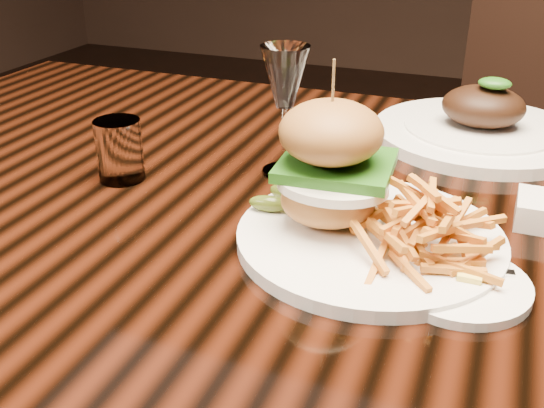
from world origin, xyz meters
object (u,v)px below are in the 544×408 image
(wine_glass, at_px, (285,82))
(far_dish, at_px, (480,128))
(dining_table, at_px, (337,252))
(burger_plate, at_px, (367,201))
(chair_far, at_px, (526,144))

(wine_glass, bearing_deg, far_dish, 43.90)
(dining_table, relative_size, wine_glass, 9.35)
(burger_plate, relative_size, wine_glass, 1.68)
(dining_table, height_order, far_dish, far_dish)
(dining_table, relative_size, chair_far, 1.68)
(wine_glass, bearing_deg, dining_table, -30.18)
(wine_glass, relative_size, chair_far, 0.18)
(wine_glass, height_order, far_dish, wine_glass)
(burger_plate, height_order, far_dish, burger_plate)
(burger_plate, bearing_deg, far_dish, 84.69)
(burger_plate, xyz_separation_m, far_dish, (0.09, 0.37, -0.03))
(dining_table, distance_m, wine_glass, 0.23)
(burger_plate, distance_m, wine_glass, 0.22)
(burger_plate, height_order, wine_glass, burger_plate)
(far_dish, bearing_deg, wine_glass, -136.10)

